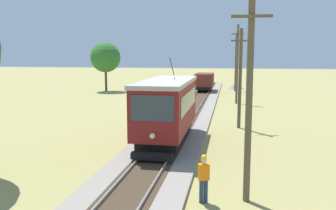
{
  "coord_description": "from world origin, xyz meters",
  "views": [
    {
      "loc": [
        3.59,
        -4.54,
        5.29
      ],
      "look_at": [
        -0.17,
        16.65,
        2.18
      ],
      "focal_mm": 37.76,
      "sensor_mm": 36.0,
      "label": 1
    }
  ],
  "objects_px": {
    "utility_pole_far": "(237,63)",
    "utility_pole_distant": "(236,62)",
    "utility_pole_near_tram": "(249,96)",
    "tree_left_far": "(105,57)",
    "utility_pole_mid": "(240,78)",
    "gravel_pile": "(236,86)",
    "track_worker": "(204,176)",
    "red_tram": "(167,108)",
    "freight_car": "(204,81)"
  },
  "relations": [
    {
      "from": "utility_pole_near_tram",
      "to": "tree_left_far",
      "type": "xyz_separation_m",
      "value": [
        -18.29,
        35.59,
        1.0
      ]
    },
    {
      "from": "utility_pole_distant",
      "to": "utility_pole_mid",
      "type": "bearing_deg",
      "value": -90.0
    },
    {
      "from": "red_tram",
      "to": "freight_car",
      "type": "distance_m",
      "value": 29.32
    },
    {
      "from": "utility_pole_mid",
      "to": "tree_left_far",
      "type": "distance_m",
      "value": 29.28
    },
    {
      "from": "utility_pole_far",
      "to": "utility_pole_mid",
      "type": "bearing_deg",
      "value": -90.0
    },
    {
      "from": "red_tram",
      "to": "utility_pole_distant",
      "type": "relative_size",
      "value": 1.03
    },
    {
      "from": "utility_pole_near_tram",
      "to": "tree_left_far",
      "type": "relative_size",
      "value": 1.07
    },
    {
      "from": "red_tram",
      "to": "gravel_pile",
      "type": "height_order",
      "value": "red_tram"
    },
    {
      "from": "red_tram",
      "to": "utility_pole_mid",
      "type": "distance_m",
      "value": 7.09
    },
    {
      "from": "utility_pole_far",
      "to": "freight_car",
      "type": "bearing_deg",
      "value": 111.85
    },
    {
      "from": "utility_pole_mid",
      "to": "utility_pole_far",
      "type": "bearing_deg",
      "value": 90.0
    },
    {
      "from": "utility_pole_far",
      "to": "track_worker",
      "type": "xyz_separation_m",
      "value": [
        -1.52,
        -26.61,
        -3.32
      ]
    },
    {
      "from": "utility_pole_far",
      "to": "tree_left_far",
      "type": "distance_m",
      "value": 20.67
    },
    {
      "from": "utility_pole_near_tram",
      "to": "red_tram",
      "type": "bearing_deg",
      "value": 120.29
    },
    {
      "from": "red_tram",
      "to": "utility_pole_far",
      "type": "distance_m",
      "value": 19.3
    },
    {
      "from": "red_tram",
      "to": "track_worker",
      "type": "bearing_deg",
      "value": -70.93
    },
    {
      "from": "utility_pole_mid",
      "to": "utility_pole_distant",
      "type": "distance_m",
      "value": 25.97
    },
    {
      "from": "utility_pole_near_tram",
      "to": "gravel_pile",
      "type": "distance_m",
      "value": 42.15
    },
    {
      "from": "red_tram",
      "to": "freight_car",
      "type": "relative_size",
      "value": 1.64
    },
    {
      "from": "track_worker",
      "to": "tree_left_far",
      "type": "height_order",
      "value": "tree_left_far"
    },
    {
      "from": "red_tram",
      "to": "track_worker",
      "type": "distance_m",
      "value": 8.44
    },
    {
      "from": "utility_pole_far",
      "to": "utility_pole_distant",
      "type": "height_order",
      "value": "utility_pole_far"
    },
    {
      "from": "tree_left_far",
      "to": "red_tram",
      "type": "bearing_deg",
      "value": -63.62
    },
    {
      "from": "red_tram",
      "to": "freight_car",
      "type": "xyz_separation_m",
      "value": [
        -0.0,
        29.32,
        -0.64
      ]
    },
    {
      "from": "red_tram",
      "to": "gravel_pile",
      "type": "bearing_deg",
      "value": 82.8
    },
    {
      "from": "utility_pole_far",
      "to": "gravel_pile",
      "type": "relative_size",
      "value": 3.28
    },
    {
      "from": "red_tram",
      "to": "utility_pole_distant",
      "type": "bearing_deg",
      "value": 82.31
    },
    {
      "from": "freight_car",
      "to": "utility_pole_near_tram",
      "type": "xyz_separation_m",
      "value": [
        4.25,
        -36.59,
        2.28
      ]
    },
    {
      "from": "freight_car",
      "to": "utility_pole_near_tram",
      "type": "bearing_deg",
      "value": -83.37
    },
    {
      "from": "utility_pole_near_tram",
      "to": "utility_pole_far",
      "type": "distance_m",
      "value": 25.99
    },
    {
      "from": "utility_pole_distant",
      "to": "tree_left_far",
      "type": "bearing_deg",
      "value": -170.29
    },
    {
      "from": "gravel_pile",
      "to": "utility_pole_distant",
      "type": "bearing_deg",
      "value": -92.44
    },
    {
      "from": "utility_pole_far",
      "to": "utility_pole_near_tram",
      "type": "bearing_deg",
      "value": -90.0
    },
    {
      "from": "utility_pole_near_tram",
      "to": "utility_pole_distant",
      "type": "height_order",
      "value": "utility_pole_distant"
    },
    {
      "from": "freight_car",
      "to": "utility_pole_mid",
      "type": "distance_m",
      "value": 24.29
    },
    {
      "from": "utility_pole_mid",
      "to": "gravel_pile",
      "type": "distance_m",
      "value": 29.43
    },
    {
      "from": "utility_pole_near_tram",
      "to": "track_worker",
      "type": "height_order",
      "value": "utility_pole_near_tram"
    },
    {
      "from": "utility_pole_mid",
      "to": "gravel_pile",
      "type": "xyz_separation_m",
      "value": [
        0.14,
        29.26,
        -3.11
      ]
    },
    {
      "from": "tree_left_far",
      "to": "utility_pole_near_tram",
      "type": "bearing_deg",
      "value": -62.8
    },
    {
      "from": "freight_car",
      "to": "tree_left_far",
      "type": "xyz_separation_m",
      "value": [
        -14.04,
        -1.0,
        3.28
      ]
    },
    {
      "from": "gravel_pile",
      "to": "tree_left_far",
      "type": "relative_size",
      "value": 0.37
    },
    {
      "from": "utility_pole_mid",
      "to": "freight_car",
      "type": "bearing_deg",
      "value": 100.11
    },
    {
      "from": "utility_pole_near_tram",
      "to": "track_worker",
      "type": "distance_m",
      "value": 3.29
    },
    {
      "from": "utility_pole_mid",
      "to": "track_worker",
      "type": "height_order",
      "value": "utility_pole_mid"
    },
    {
      "from": "utility_pole_mid",
      "to": "utility_pole_distant",
      "type": "relative_size",
      "value": 0.86
    },
    {
      "from": "freight_car",
      "to": "utility_pole_distant",
      "type": "distance_m",
      "value": 5.45
    },
    {
      "from": "freight_car",
      "to": "utility_pole_far",
      "type": "xyz_separation_m",
      "value": [
        4.25,
        -10.6,
        2.74
      ]
    },
    {
      "from": "utility_pole_near_tram",
      "to": "utility_pole_mid",
      "type": "xyz_separation_m",
      "value": [
        0.0,
        12.76,
        -0.21
      ]
    },
    {
      "from": "utility_pole_distant",
      "to": "track_worker",
      "type": "height_order",
      "value": "utility_pole_distant"
    },
    {
      "from": "utility_pole_mid",
      "to": "utility_pole_near_tram",
      "type": "bearing_deg",
      "value": -90.0
    }
  ]
}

